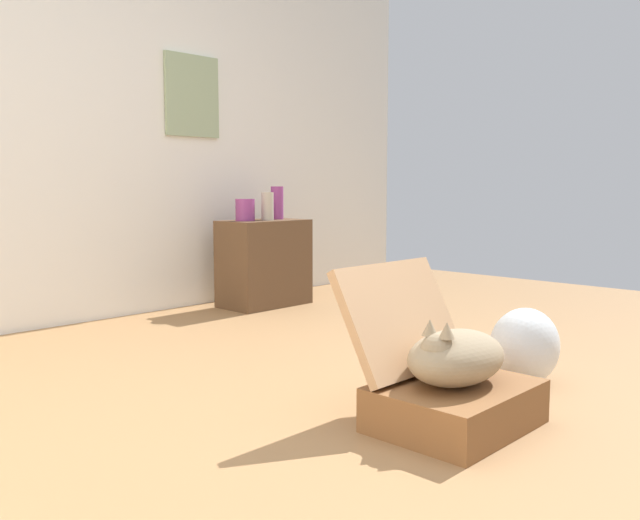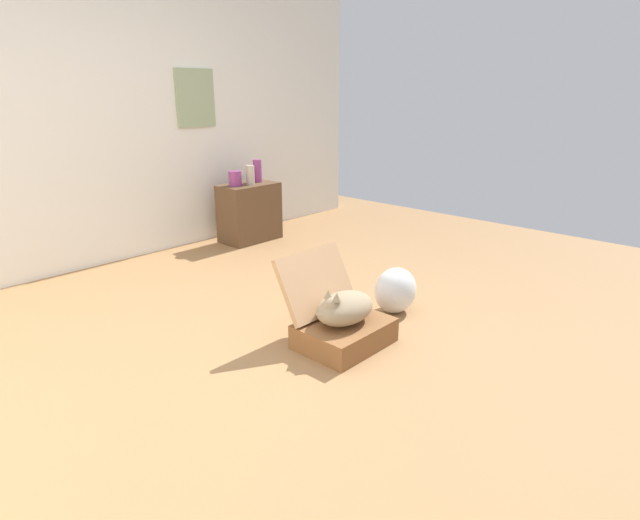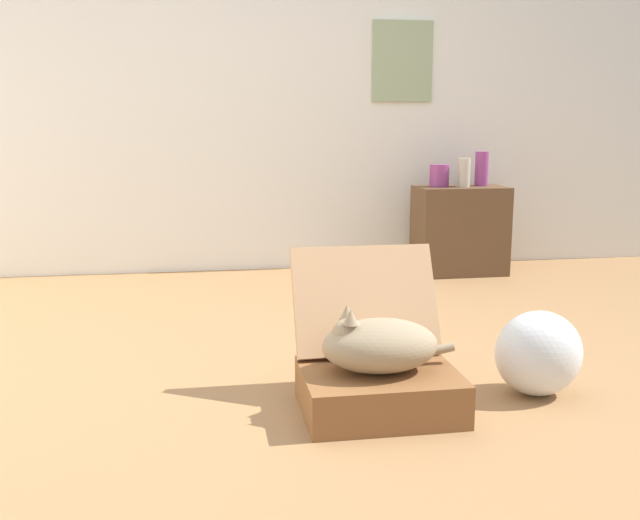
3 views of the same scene
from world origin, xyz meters
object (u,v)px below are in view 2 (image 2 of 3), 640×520
object	(u,v)px
vase_short	(257,171)
vase_round	(250,175)
suitcase_base	(344,333)
side_table	(250,212)
vase_tall	(235,178)
cat	(344,308)
plastic_bag_white	(396,290)

from	to	relation	value
vase_short	vase_round	size ratio (longest dim) A/B	1.21
vase_short	suitcase_base	bearing A→B (deg)	-119.20
side_table	vase_tall	xyz separation A→B (m)	(-0.15, 0.02, 0.36)
cat	vase_short	distance (m)	2.61
suitcase_base	cat	bearing A→B (deg)	177.23
plastic_bag_white	vase_tall	xyz separation A→B (m)	(0.34, 2.17, 0.50)
suitcase_base	cat	distance (m)	0.17
suitcase_base	vase_short	xyz separation A→B (m)	(1.25, 2.24, 0.62)
cat	plastic_bag_white	bearing A→B (deg)	5.79
vase_round	plastic_bag_white	bearing A→B (deg)	-102.98
suitcase_base	plastic_bag_white	bearing A→B (deg)	5.90
cat	side_table	xyz separation A→B (m)	(1.11, 2.22, 0.05)
cat	suitcase_base	bearing A→B (deg)	-2.77
vase_round	vase_short	bearing A→B (deg)	23.63
cat	plastic_bag_white	xyz separation A→B (m)	(0.63, 0.06, -0.09)
side_table	vase_short	distance (m)	0.43
side_table	plastic_bag_white	bearing A→B (deg)	-102.76
suitcase_base	vase_short	world-z (taller)	vase_short
side_table	vase_tall	bearing A→B (deg)	172.71
cat	plastic_bag_white	distance (m)	0.64
cat	side_table	distance (m)	2.48
vase_tall	vase_round	xyz separation A→B (m)	(0.15, -0.06, 0.02)
cat	vase_round	size ratio (longest dim) A/B	2.58
plastic_bag_white	side_table	distance (m)	2.21
suitcase_base	vase_round	size ratio (longest dim) A/B	2.86
suitcase_base	side_table	distance (m)	2.49
plastic_bag_white	vase_tall	size ratio (longest dim) A/B	2.24
plastic_bag_white	side_table	xyz separation A→B (m)	(0.49, 2.15, 0.13)
cat	vase_round	xyz separation A→B (m)	(1.11, 2.18, 0.43)
side_table	vase_short	xyz separation A→B (m)	(0.15, 0.03, 0.40)
side_table	vase_round	size ratio (longest dim) A/B	3.13
cat	side_table	size ratio (longest dim) A/B	0.82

